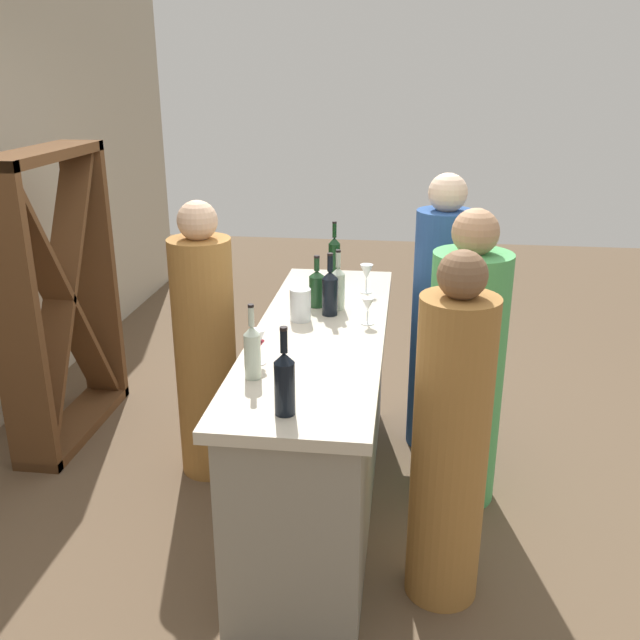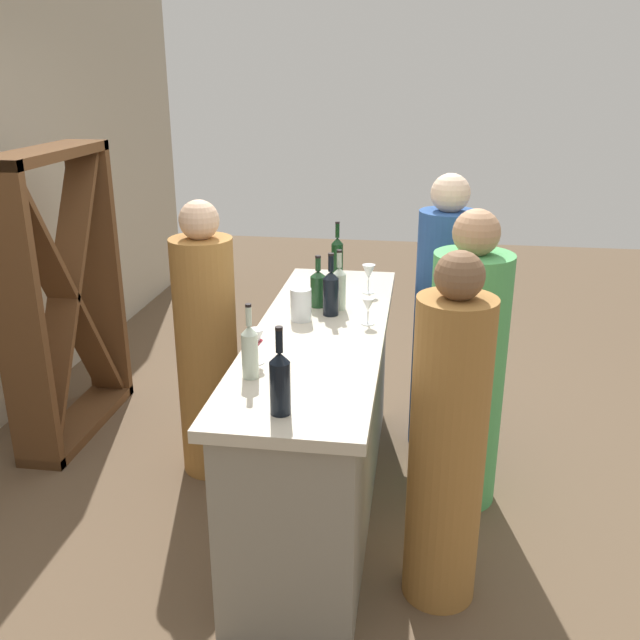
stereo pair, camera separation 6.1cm
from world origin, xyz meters
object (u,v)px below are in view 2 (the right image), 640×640
object	(u,v)px
wine_bottle_leftmost_near_black	(280,381)
wine_bottle_center_near_black	(331,292)
wine_glass_near_center	(369,273)
person_right_guest	(447,447)
wine_bottle_second_left_clear_pale	(250,350)
person_server_behind	(207,351)
wine_rack	(64,297)
wine_glass_near_left	(368,306)
person_left_guest	(442,325)
wine_glass_near_right	(256,341)
wine_bottle_far_right_dark_green	(337,256)
wine_bottle_rightmost_olive_green	(318,287)
water_pitcher	(301,305)
wine_bottle_second_right_clear_pale	(339,287)
person_center_guest	(465,374)

from	to	relation	value
wine_bottle_leftmost_near_black	wine_bottle_center_near_black	size ratio (longest dim) A/B	1.04
wine_glass_near_center	person_right_guest	bearing A→B (deg)	-160.61
wine_bottle_second_left_clear_pale	person_server_behind	size ratio (longest dim) A/B	0.21
wine_bottle_leftmost_near_black	person_right_guest	distance (m)	0.80
wine_rack	wine_bottle_second_left_clear_pale	world-z (taller)	wine_rack
wine_bottle_second_left_clear_pale	person_right_guest	xyz separation A→B (m)	(-0.01, -0.82, -0.38)
wine_glass_near_left	wine_glass_near_center	distance (m)	0.51
wine_glass_near_left	person_left_guest	xyz separation A→B (m)	(0.61, -0.39, -0.30)
wine_glass_near_right	person_server_behind	bearing A→B (deg)	32.99
wine_glass_near_left	wine_glass_near_center	xyz separation A→B (m)	(0.51, 0.04, 0.02)
wine_bottle_leftmost_near_black	person_left_guest	size ratio (longest dim) A/B	0.21
wine_bottle_far_right_dark_green	wine_glass_near_center	bearing A→B (deg)	-144.36
wine_bottle_rightmost_olive_green	person_left_guest	world-z (taller)	person_left_guest
wine_glass_near_right	person_server_behind	xyz separation A→B (m)	(0.70, 0.45, -0.36)
wine_bottle_far_right_dark_green	wine_rack	bearing A→B (deg)	101.76
wine_bottle_leftmost_near_black	person_left_guest	xyz separation A→B (m)	(1.61, -0.63, -0.34)
wine_bottle_leftmost_near_black	wine_bottle_far_right_dark_green	size ratio (longest dim) A/B	1.01
wine_bottle_leftmost_near_black	water_pitcher	bearing A→B (deg)	5.54
wine_bottle_second_left_clear_pale	wine_glass_near_right	bearing A→B (deg)	3.67
wine_bottle_rightmost_olive_green	wine_glass_near_center	xyz separation A→B (m)	(0.28, -0.25, 0.01)
wine_glass_near_center	wine_glass_near_right	xyz separation A→B (m)	(-1.07, 0.40, -0.02)
person_right_guest	wine_bottle_second_right_clear_pale	bearing A→B (deg)	-37.12
wine_bottle_far_right_dark_green	wine_glass_near_center	size ratio (longest dim) A/B	2.08
wine_glass_near_center	wine_glass_near_right	bearing A→B (deg)	159.59
wine_bottle_leftmost_near_black	wine_glass_near_center	size ratio (longest dim) A/B	2.09
wine_bottle_second_right_clear_pale	wine_glass_near_left	world-z (taller)	wine_bottle_second_right_clear_pale
wine_bottle_far_right_dark_green	wine_glass_near_left	distance (m)	0.85
wine_glass_near_left	water_pitcher	distance (m)	0.34
wine_bottle_second_left_clear_pale	wine_bottle_center_near_black	world-z (taller)	wine_bottle_center_near_black
water_pitcher	wine_bottle_center_near_black	bearing A→B (deg)	-53.40
wine_bottle_second_left_clear_pale	wine_bottle_leftmost_near_black	bearing A→B (deg)	-147.87
wine_bottle_center_near_black	person_server_behind	world-z (taller)	person_server_behind
wine_bottle_far_right_dark_green	person_server_behind	size ratio (longest dim) A/B	0.22
wine_glass_near_right	wine_bottle_rightmost_olive_green	bearing A→B (deg)	-10.83
person_left_guest	person_right_guest	world-z (taller)	person_left_guest
wine_bottle_second_right_clear_pale	wine_glass_near_left	distance (m)	0.27
wine_rack	person_server_behind	world-z (taller)	wine_rack
wine_rack	wine_glass_near_left	distance (m)	1.94
wine_bottle_second_right_clear_pale	person_center_guest	world-z (taller)	person_center_guest
wine_glass_near_center	wine_rack	bearing A→B (deg)	91.16
wine_bottle_center_near_black	wine_glass_near_center	xyz separation A→B (m)	(0.40, -0.16, -0.01)
wine_glass_near_left	person_center_guest	distance (m)	0.62
person_center_guest	wine_bottle_leftmost_near_black	bearing A→B (deg)	72.22
wine_bottle_second_right_clear_pale	person_left_guest	xyz separation A→B (m)	(0.41, -0.56, -0.33)
wine_bottle_leftmost_near_black	wine_bottle_center_near_black	bearing A→B (deg)	-2.06
wine_bottle_center_near_black	wine_glass_near_center	bearing A→B (deg)	-21.92
wine_bottle_leftmost_near_black	person_right_guest	world-z (taller)	person_right_guest
wine_glass_near_left	wine_glass_near_right	xyz separation A→B (m)	(-0.55, 0.44, 0.01)
wine_bottle_center_near_black	wine_bottle_rightmost_olive_green	size ratio (longest dim) A/B	1.17
wine_glass_near_left	person_left_guest	size ratio (longest dim) A/B	0.08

